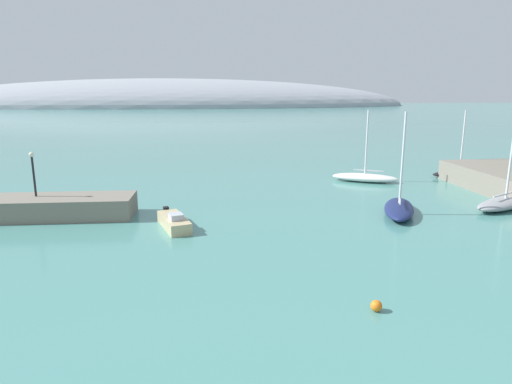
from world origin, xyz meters
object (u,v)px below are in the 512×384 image
Objects in this scene: motorboat_sand_foreground at (174,222)px; mooring_buoy_orange at (376,306)px; sailboat_white_mid_mooring at (365,177)px; sailboat_navy_end_of_line at (399,208)px; sailboat_grey_near_shore at (505,202)px; sailboat_black_outer_mooring at (459,174)px; harbor_lamp_post at (33,168)px.

motorboat_sand_foreground reaches higher than mooring_buoy_orange.
sailboat_navy_end_of_line is at bearing 107.00° from sailboat_white_mid_mooring.
sailboat_navy_end_of_line is at bearing 62.63° from mooring_buoy_orange.
sailboat_navy_end_of_line is at bearing 157.03° from sailboat_grey_near_shore.
sailboat_white_mid_mooring is at bearing 94.80° from sailboat_grey_near_shore.
motorboat_sand_foreground is (-18.98, -13.97, -0.05)m from sailboat_white_mid_mooring.
sailboat_grey_near_shore is 26.62m from motorboat_sand_foreground.
sailboat_navy_end_of_line reaches higher than sailboat_grey_near_shore.
sailboat_navy_end_of_line is (-1.89, -12.59, 0.03)m from sailboat_white_mid_mooring.
sailboat_black_outer_mooring is at bearing 53.83° from mooring_buoy_orange.
motorboat_sand_foreground is (-26.53, -2.18, -0.06)m from sailboat_grey_near_shore.
sailboat_grey_near_shore is 1.06× the size of sailboat_white_mid_mooring.
motorboat_sand_foreground is at bearing 61.87° from sailboat_white_mid_mooring.
motorboat_sand_foreground is 9.44× the size of mooring_buoy_orange.
sailboat_grey_near_shore is 2.34× the size of harbor_lamp_post.
sailboat_navy_end_of_line is 1.64× the size of motorboat_sand_foreground.
sailboat_navy_end_of_line is 16.59m from mooring_buoy_orange.
harbor_lamp_post is (-40.59, -10.76, 3.29)m from sailboat_black_outer_mooring.
harbor_lamp_post is (-10.47, 4.13, 3.29)m from motorboat_sand_foreground.
sailboat_white_mid_mooring is 14.64× the size of mooring_buoy_orange.
mooring_buoy_orange is at bearing 54.93° from sailboat_black_outer_mooring.
motorboat_sand_foreground is at bearing 125.34° from mooring_buoy_orange.
sailboat_white_mid_mooring reaches higher than harbor_lamp_post.
harbor_lamp_post is at bearing -128.76° from motorboat_sand_foreground.
sailboat_grey_near_shore is 15.44× the size of mooring_buoy_orange.
sailboat_navy_end_of_line is at bearing -5.70° from harbor_lamp_post.
sailboat_grey_near_shore is 9.47m from sailboat_navy_end_of_line.
mooring_buoy_orange is (9.47, -13.36, -0.18)m from motorboat_sand_foreground.
mooring_buoy_orange is (-20.65, -28.25, -0.18)m from sailboat_black_outer_mooring.
sailboat_navy_end_of_line is (-9.44, -0.80, 0.03)m from sailboat_grey_near_shore.
harbor_lamp_post reaches higher than mooring_buoy_orange.
harbor_lamp_post is at bearing 108.00° from sailboat_navy_end_of_line.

